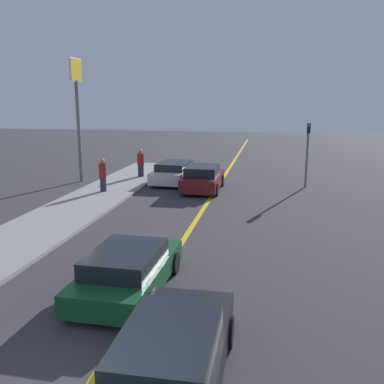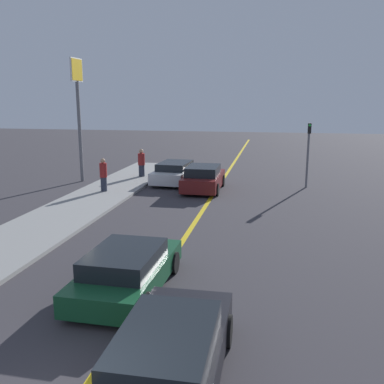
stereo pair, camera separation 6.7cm
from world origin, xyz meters
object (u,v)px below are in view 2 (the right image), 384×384
object	(u,v)px
car_parked_left_lot	(176,172)
traffic_light	(308,148)
car_near_right_lane	(169,356)
car_ahead_center	(127,270)
pedestrian_near_curb	(103,175)
car_far_distant	(203,178)
roadside_sign	(78,95)
pedestrian_mid_group	(141,163)

from	to	relation	value
car_parked_left_lot	traffic_light	bearing A→B (deg)	2.47
car_near_right_lane	traffic_light	bearing A→B (deg)	78.53
traffic_light	car_ahead_center	bearing A→B (deg)	-110.67
car_parked_left_lot	car_ahead_center	bearing A→B (deg)	-78.48
car_ahead_center	car_parked_left_lot	bearing A→B (deg)	99.37
pedestrian_near_curb	car_parked_left_lot	bearing A→B (deg)	51.04
car_ahead_center	car_far_distant	size ratio (longest dim) A/B	1.04
pedestrian_near_curb	traffic_light	size ratio (longest dim) A/B	0.48
car_far_distant	roadside_sign	bearing A→B (deg)	171.14
roadside_sign	traffic_light	bearing A→B (deg)	2.68
car_ahead_center	traffic_light	distance (m)	15.53
roadside_sign	car_parked_left_lot	bearing A→B (deg)	7.42
traffic_light	car_near_right_lane	bearing A→B (deg)	-100.97
traffic_light	car_parked_left_lot	bearing A→B (deg)	179.12
pedestrian_mid_group	car_parked_left_lot	bearing A→B (deg)	-19.99
car_near_right_lane	car_parked_left_lot	world-z (taller)	car_parked_left_lot
car_parked_left_lot	pedestrian_near_curb	size ratio (longest dim) A/B	2.65
pedestrian_near_curb	roadside_sign	distance (m)	5.68
car_far_distant	pedestrian_near_curb	distance (m)	5.32
car_near_right_lane	pedestrian_mid_group	distance (m)	19.99
car_far_distant	car_parked_left_lot	bearing A→B (deg)	136.13
car_near_right_lane	car_parked_left_lot	xyz separation A→B (m)	(-4.06, 18.05, 0.03)
car_far_distant	car_parked_left_lot	distance (m)	2.76
pedestrian_mid_group	car_near_right_lane	bearing A→B (deg)	-71.20
car_ahead_center	pedestrian_mid_group	distance (m)	16.07
car_near_right_lane	roadside_sign	bearing A→B (deg)	118.70
pedestrian_mid_group	roadside_sign	xyz separation A→B (m)	(-3.24, -1.60, 4.09)
car_ahead_center	roadside_sign	world-z (taller)	roadside_sign
car_parked_left_lot	pedestrian_near_curb	xyz separation A→B (m)	(-3.00, -3.71, 0.38)
car_near_right_lane	roadside_sign	world-z (taller)	roadside_sign
car_near_right_lane	pedestrian_mid_group	bearing A→B (deg)	108.31
traffic_light	roadside_sign	size ratio (longest dim) A/B	0.50
car_ahead_center	pedestrian_near_curb	world-z (taller)	pedestrian_near_curb
pedestrian_near_curb	pedestrian_mid_group	world-z (taller)	pedestrian_near_curb
car_ahead_center	traffic_light	world-z (taller)	traffic_light
car_ahead_center	car_parked_left_lot	world-z (taller)	car_parked_left_lot
car_near_right_lane	pedestrian_mid_group	size ratio (longest dim) A/B	2.61
car_near_right_lane	car_ahead_center	xyz separation A→B (m)	(-1.97, 3.49, -0.01)
car_near_right_lane	pedestrian_near_curb	bearing A→B (deg)	115.73
car_ahead_center	car_far_distant	xyz separation A→B (m)	(-0.10, 12.65, 0.08)
car_far_distant	car_parked_left_lot	size ratio (longest dim) A/B	0.89
car_near_right_lane	traffic_light	size ratio (longest dim) A/B	1.24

